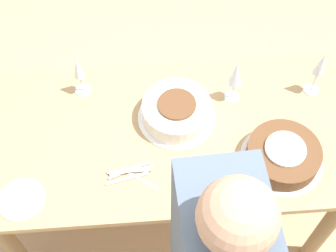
# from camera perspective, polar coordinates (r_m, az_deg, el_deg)

# --- Properties ---
(ground_plane) EXTENTS (12.00, 12.00, 0.00)m
(ground_plane) POSITION_cam_1_polar(r_m,az_deg,el_deg) (2.58, 0.00, -10.07)
(ground_plane) COLOR tan
(dining_table) EXTENTS (1.53, 0.75, 0.77)m
(dining_table) POSITION_cam_1_polar(r_m,az_deg,el_deg) (2.01, 0.00, -2.82)
(dining_table) COLOR tan
(dining_table) RESTS_ON ground_plane
(cake_center_white) EXTENTS (0.32, 0.32, 0.10)m
(cake_center_white) POSITION_cam_1_polar(r_m,az_deg,el_deg) (1.90, 1.06, 1.80)
(cake_center_white) COLOR white
(cake_center_white) RESTS_ON dining_table
(cake_front_chocolate) EXTENTS (0.32, 0.32, 0.09)m
(cake_front_chocolate) POSITION_cam_1_polar(r_m,az_deg,el_deg) (1.85, 13.85, -3.45)
(cake_front_chocolate) COLOR white
(cake_front_chocolate) RESTS_ON dining_table
(wine_glass_near) EXTENTS (0.07, 0.07, 0.22)m
(wine_glass_near) POSITION_cam_1_polar(r_m,az_deg,el_deg) (1.91, 8.26, 6.18)
(wine_glass_near) COLOR silver
(wine_glass_near) RESTS_ON dining_table
(wine_glass_far) EXTENTS (0.07, 0.07, 0.23)m
(wine_glass_far) POSITION_cam_1_polar(r_m,az_deg,el_deg) (2.00, 18.10, 6.93)
(wine_glass_far) COLOR silver
(wine_glass_far) RESTS_ON dining_table
(wine_glass_extra) EXTENTS (0.07, 0.07, 0.21)m
(wine_glass_extra) POSITION_cam_1_polar(r_m,az_deg,el_deg) (1.96, -10.86, 6.67)
(wine_glass_extra) COLOR silver
(wine_glass_extra) RESTS_ON dining_table
(dessert_plate_left) EXTENTS (0.18, 0.18, 0.01)m
(dessert_plate_left) POSITION_cam_1_polar(r_m,az_deg,el_deg) (1.84, -17.42, -8.53)
(dessert_plate_left) COLOR beige
(dessert_plate_left) RESTS_ON dining_table
(fork_pile) EXTENTS (0.20, 0.13, 0.01)m
(fork_pile) POSITION_cam_1_polar(r_m,az_deg,el_deg) (1.80, -4.49, -5.84)
(fork_pile) COLOR silver
(fork_pile) RESTS_ON dining_table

